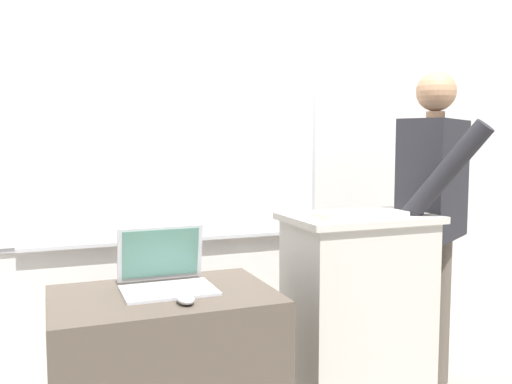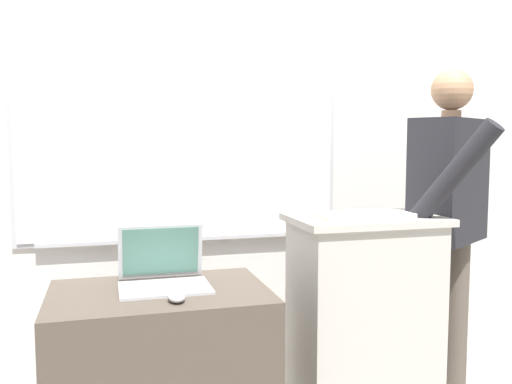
{
  "view_description": "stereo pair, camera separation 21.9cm",
  "coord_description": "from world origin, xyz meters",
  "views": [
    {
      "loc": [
        -0.84,
        -1.72,
        1.27
      ],
      "look_at": [
        -0.04,
        0.32,
        1.06
      ],
      "focal_mm": 38.0,
      "sensor_mm": 36.0,
      "label": 1
    },
    {
      "loc": [
        -0.63,
        -1.79,
        1.27
      ],
      "look_at": [
        -0.04,
        0.32,
        1.06
      ],
      "focal_mm": 38.0,
      "sensor_mm": 36.0,
      "label": 2
    }
  ],
  "objects": [
    {
      "name": "person_presenter",
      "position": [
        0.96,
        0.45,
        0.93
      ],
      "size": [
        0.62,
        0.73,
        1.61
      ],
      "rotation": [
        0.0,
        0.0,
        0.57
      ],
      "color": "brown",
      "rests_on": "ground_plane"
    },
    {
      "name": "back_wall",
      "position": [
        -0.01,
        1.23,
        1.38
      ],
      "size": [
        6.4,
        0.17,
        2.77
      ],
      "color": "silver",
      "rests_on": "ground_plane"
    },
    {
      "name": "laptop",
      "position": [
        -0.42,
        0.32,
        0.78
      ],
      "size": [
        0.34,
        0.29,
        0.23
      ],
      "color": "#B7BABF",
      "rests_on": "side_desk"
    },
    {
      "name": "computer_mouse_by_laptop",
      "position": [
        -0.4,
        0.07,
        0.73
      ],
      "size": [
        0.06,
        0.1,
        0.03
      ],
      "color": "#BCBCC1",
      "rests_on": "side_desk"
    },
    {
      "name": "computer_mouse_by_keyboard",
      "position": [
        0.71,
        0.28,
        0.96
      ],
      "size": [
        0.06,
        0.1,
        0.03
      ],
      "color": "silver",
      "rests_on": "lectern_podium"
    },
    {
      "name": "side_desk",
      "position": [
        -0.44,
        0.23,
        0.36
      ],
      "size": [
        0.81,
        0.55,
        0.71
      ],
      "color": "#4C4238",
      "rests_on": "ground_plane"
    },
    {
      "name": "wireless_keyboard",
      "position": [
        0.44,
        0.29,
        0.95
      ],
      "size": [
        0.41,
        0.15,
        0.02
      ],
      "color": "beige",
      "rests_on": "lectern_podium"
    },
    {
      "name": "lectern_podium",
      "position": [
        0.46,
        0.34,
        0.47
      ],
      "size": [
        0.65,
        0.43,
        0.94
      ],
      "color": "#BCB7AD",
      "rests_on": "ground_plane"
    }
  ]
}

